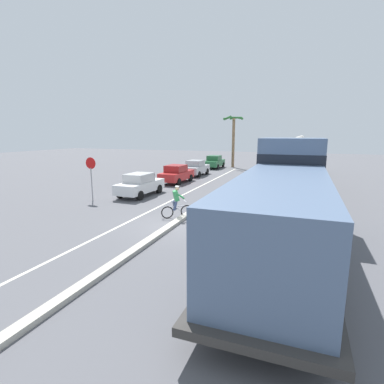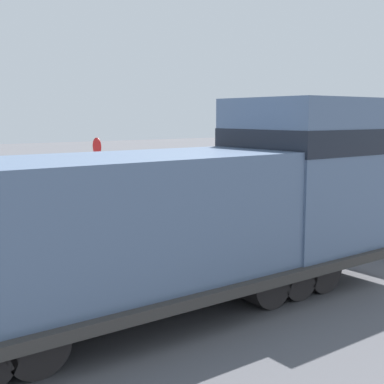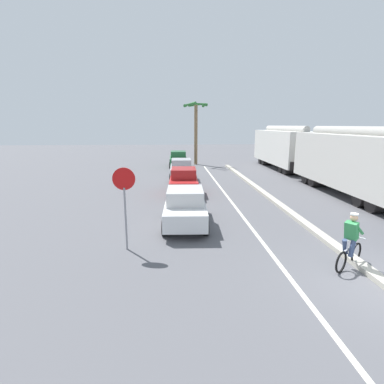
{
  "view_description": "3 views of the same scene",
  "coord_description": "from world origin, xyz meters",
  "px_view_note": "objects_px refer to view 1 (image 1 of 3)",
  "views": [
    {
      "loc": [
        5.79,
        -13.0,
        4.41
      ],
      "look_at": [
        0.02,
        2.26,
        1.21
      ],
      "focal_mm": 28.0,
      "sensor_mm": 36.0,
      "label": 1
    },
    {
      "loc": [
        13.54,
        -7.62,
        3.81
      ],
      "look_at": [
        1.66,
        1.3,
        1.69
      ],
      "focal_mm": 50.0,
      "sensor_mm": 36.0,
      "label": 2
    },
    {
      "loc": [
        -5.67,
        -7.01,
        4.25
      ],
      "look_at": [
        -4.71,
        8.1,
        0.85
      ],
      "focal_mm": 28.0,
      "sensor_mm": 36.0,
      "label": 3
    }
  ],
  "objects_px": {
    "parked_car_silver": "(196,168)",
    "palm_tree_near": "(233,130)",
    "hopper_car_middle": "(300,155)",
    "parked_car_white": "(140,184)",
    "cyclist": "(177,203)",
    "locomotive": "(285,206)",
    "hopper_car_lead": "(296,165)",
    "parked_car_green": "(214,162)",
    "stop_sign": "(91,170)",
    "parked_car_red": "(176,174)"
  },
  "relations": [
    {
      "from": "locomotive",
      "to": "hopper_car_middle",
      "type": "relative_size",
      "value": 1.1
    },
    {
      "from": "locomotive",
      "to": "hopper_car_lead",
      "type": "distance_m",
      "value": 12.16
    },
    {
      "from": "locomotive",
      "to": "parked_car_green",
      "type": "distance_m",
      "value": 27.75
    },
    {
      "from": "hopper_car_middle",
      "to": "parked_car_red",
      "type": "bearing_deg",
      "value": -134.39
    },
    {
      "from": "hopper_car_lead",
      "to": "parked_car_green",
      "type": "distance_m",
      "value": 17.11
    },
    {
      "from": "locomotive",
      "to": "cyclist",
      "type": "xyz_separation_m",
      "value": [
        -5.59,
        2.83,
        -0.98
      ]
    },
    {
      "from": "parked_car_white",
      "to": "parked_car_silver",
      "type": "distance_m",
      "value": 11.3
    },
    {
      "from": "hopper_car_middle",
      "to": "parked_car_silver",
      "type": "bearing_deg",
      "value": -152.66
    },
    {
      "from": "stop_sign",
      "to": "palm_tree_near",
      "type": "distance_m",
      "value": 23.49
    },
    {
      "from": "parked_car_white",
      "to": "cyclist",
      "type": "distance_m",
      "value": 6.46
    },
    {
      "from": "parked_car_silver",
      "to": "stop_sign",
      "type": "bearing_deg",
      "value": -99.45
    },
    {
      "from": "hopper_car_lead",
      "to": "palm_tree_near",
      "type": "distance_m",
      "value": 17.79
    },
    {
      "from": "locomotive",
      "to": "stop_sign",
      "type": "bearing_deg",
      "value": 159.55
    },
    {
      "from": "parked_car_white",
      "to": "parked_car_silver",
      "type": "xyz_separation_m",
      "value": [
        0.16,
        11.3,
        0.0
      ]
    },
    {
      "from": "parked_car_red",
      "to": "palm_tree_near",
      "type": "height_order",
      "value": "palm_tree_near"
    },
    {
      "from": "parked_car_silver",
      "to": "hopper_car_middle",
      "type": "bearing_deg",
      "value": 27.34
    },
    {
      "from": "hopper_car_lead",
      "to": "hopper_car_middle",
      "type": "relative_size",
      "value": 1.0
    },
    {
      "from": "hopper_car_middle",
      "to": "parked_car_silver",
      "type": "xyz_separation_m",
      "value": [
        -10.21,
        -5.28,
        -1.26
      ]
    },
    {
      "from": "stop_sign",
      "to": "parked_car_red",
      "type": "bearing_deg",
      "value": 75.11
    },
    {
      "from": "locomotive",
      "to": "parked_car_silver",
      "type": "distance_m",
      "value": 21.13
    },
    {
      "from": "parked_car_silver",
      "to": "palm_tree_near",
      "type": "bearing_deg",
      "value": 78.57
    },
    {
      "from": "parked_car_red",
      "to": "cyclist",
      "type": "bearing_deg",
      "value": -66.31
    },
    {
      "from": "parked_car_green",
      "to": "cyclist",
      "type": "relative_size",
      "value": 2.45
    },
    {
      "from": "hopper_car_lead",
      "to": "parked_car_silver",
      "type": "xyz_separation_m",
      "value": [
        -10.21,
        6.32,
        -1.26
      ]
    },
    {
      "from": "hopper_car_middle",
      "to": "parked_car_green",
      "type": "height_order",
      "value": "hopper_car_middle"
    },
    {
      "from": "parked_car_white",
      "to": "cyclist",
      "type": "relative_size",
      "value": 2.49
    },
    {
      "from": "parked_car_silver",
      "to": "palm_tree_near",
      "type": "xyz_separation_m",
      "value": [
        1.85,
        9.13,
        4.05
      ]
    },
    {
      "from": "parked_car_red",
      "to": "palm_tree_near",
      "type": "distance_m",
      "value": 14.95
    },
    {
      "from": "locomotive",
      "to": "parked_car_silver",
      "type": "bearing_deg",
      "value": 118.92
    },
    {
      "from": "stop_sign",
      "to": "palm_tree_near",
      "type": "relative_size",
      "value": 0.43
    },
    {
      "from": "parked_car_red",
      "to": "stop_sign",
      "type": "bearing_deg",
      "value": -104.89
    },
    {
      "from": "hopper_car_lead",
      "to": "parked_car_white",
      "type": "bearing_deg",
      "value": -154.34
    },
    {
      "from": "cyclist",
      "to": "locomotive",
      "type": "bearing_deg",
      "value": -26.82
    },
    {
      "from": "hopper_car_middle",
      "to": "parked_car_green",
      "type": "bearing_deg",
      "value": 169.1
    },
    {
      "from": "cyclist",
      "to": "stop_sign",
      "type": "distance_m",
      "value": 7.26
    },
    {
      "from": "hopper_car_middle",
      "to": "stop_sign",
      "type": "distance_m",
      "value": 22.82
    },
    {
      "from": "stop_sign",
      "to": "palm_tree_near",
      "type": "height_order",
      "value": "palm_tree_near"
    },
    {
      "from": "hopper_car_lead",
      "to": "parked_car_green",
      "type": "height_order",
      "value": "hopper_car_lead"
    },
    {
      "from": "stop_sign",
      "to": "palm_tree_near",
      "type": "bearing_deg",
      "value": 79.76
    },
    {
      "from": "parked_car_red",
      "to": "parked_car_green",
      "type": "bearing_deg",
      "value": 90.53
    },
    {
      "from": "parked_car_silver",
      "to": "parked_car_white",
      "type": "bearing_deg",
      "value": -90.79
    },
    {
      "from": "parked_car_green",
      "to": "stop_sign",
      "type": "bearing_deg",
      "value": -95.93
    },
    {
      "from": "hopper_car_middle",
      "to": "palm_tree_near",
      "type": "relative_size",
      "value": 1.58
    },
    {
      "from": "hopper_car_middle",
      "to": "cyclist",
      "type": "relative_size",
      "value": 6.18
    },
    {
      "from": "hopper_car_middle",
      "to": "cyclist",
      "type": "height_order",
      "value": "hopper_car_middle"
    },
    {
      "from": "parked_car_silver",
      "to": "palm_tree_near",
      "type": "height_order",
      "value": "palm_tree_near"
    },
    {
      "from": "parked_car_green",
      "to": "stop_sign",
      "type": "distance_m",
      "value": 21.23
    },
    {
      "from": "parked_car_silver",
      "to": "locomotive",
      "type": "bearing_deg",
      "value": -61.08
    },
    {
      "from": "parked_car_red",
      "to": "stop_sign",
      "type": "distance_m",
      "value": 9.05
    },
    {
      "from": "parked_car_white",
      "to": "parked_car_green",
      "type": "distance_m",
      "value": 18.57
    }
  ]
}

